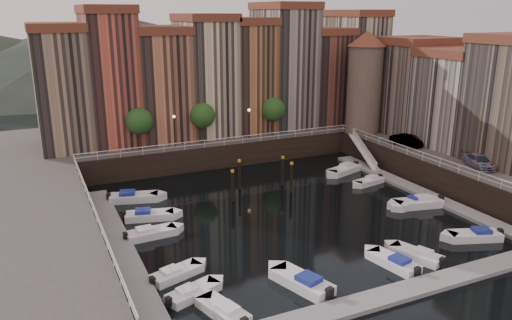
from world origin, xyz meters
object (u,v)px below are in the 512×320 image
boat_left_0 (192,293)px  boat_left_2 (150,233)px  gangway (364,150)px  car_b (406,141)px  car_c (479,162)px  mooring_pilings (262,178)px  corner_tower (365,81)px  boat_left_1 (176,274)px  car_a (412,141)px

boat_left_0 → boat_left_2: size_ratio=0.92×
boat_left_2 → gangway: bearing=15.8°
car_b → car_c: bearing=-97.6°
mooring_pilings → car_b: (19.89, -0.08, 2.04)m
corner_tower → boat_left_1: bearing=-145.9°
boat_left_1 → car_c: car_c is taller
corner_tower → gangway: corner_tower is taller
car_b → car_c: (1.00, -10.35, -0.02)m
corner_tower → car_a: corner_tower is taller
gangway → mooring_pilings: size_ratio=1.11×
mooring_pilings → car_b: bearing=-0.2°
car_b → boat_left_1: bearing=-170.6°
gangway → boat_left_0: gangway is taller
corner_tower → gangway: size_ratio=1.66×
corner_tower → boat_left_0: size_ratio=3.21×
boat_left_1 → car_b: size_ratio=1.05×
car_a → car_b: (-1.00, -0.02, 0.03)m
car_a → car_b: size_ratio=0.92×
boat_left_0 → car_a: (34.47, 17.12, 3.33)m
gangway → mooring_pilings: (-16.52, -3.93, -0.27)m
car_c → car_a: bearing=107.9°
corner_tower → car_b: 10.72m
corner_tower → mooring_pilings: bearing=-156.5°
corner_tower → car_b: size_ratio=3.30×
boat_left_2 → car_c: 35.28m
gangway → car_c: (4.37, -14.36, 1.75)m
corner_tower → boat_left_0: bearing=-142.2°
boat_left_2 → mooring_pilings: bearing=21.5°
mooring_pilings → boat_left_2: 15.41m
car_a → car_c: bearing=-74.9°
mooring_pilings → boat_left_1: (-13.91, -14.11, -1.32)m
boat_left_1 → car_c: bearing=-12.3°
gangway → boat_left_1: size_ratio=1.90×
gangway → boat_left_2: (-30.52, -10.25, -1.56)m
gangway → boat_left_0: (-30.10, -21.11, -1.59)m
boat_left_1 → car_a: 37.67m
mooring_pilings → boat_left_1: bearing=-134.6°
gangway → mooring_pilings: 16.98m
corner_tower → car_b: bearing=-86.8°
car_a → mooring_pilings: bearing=-165.0°
boat_left_0 → car_c: size_ratio=0.93×
gangway → car_a: (4.37, -4.00, 1.74)m
corner_tower → car_a: (1.47, -8.50, -6.54)m
boat_left_1 → car_a: size_ratio=1.13×
boat_left_1 → boat_left_2: 7.79m
corner_tower → gangway: 9.86m
boat_left_0 → boat_left_1: 3.09m
gangway → corner_tower: bearing=57.2°
car_c → boat_left_0: bearing=-151.0°
corner_tower → boat_left_1: (-33.33, -22.54, -9.86)m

